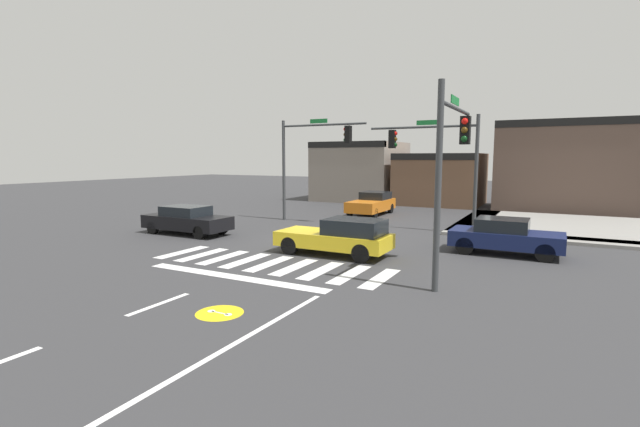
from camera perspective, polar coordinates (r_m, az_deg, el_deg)
name	(u,v)px	position (r m, az deg, el deg)	size (l,w,h in m)	color
ground_plane	(327,243)	(19.89, 0.89, -3.73)	(120.00, 120.00, 0.00)	#353538
crosswalk_near	(269,264)	(16.10, -6.48, -6.36)	(8.86, 2.58, 0.01)	silver
lane_markings	(126,339)	(10.47, -23.48, -14.45)	(6.80, 18.75, 0.01)	white
bike_detector_marking	(220,313)	(11.39, -12.67, -12.26)	(1.17, 1.17, 0.01)	yellow
curb_corner_northeast	(546,226)	(27.06, 26.88, -1.44)	(10.00, 10.60, 0.15)	gray
storefront_row	(456,171)	(37.11, 16.93, 5.21)	(23.50, 6.95, 6.29)	gray
traffic_signal_northeast	(437,153)	(23.52, 14.64, 7.52)	(5.57, 0.32, 5.82)	#383A3D
traffic_signal_southeast	(451,152)	(14.22, 16.40, 7.51)	(0.32, 4.13, 5.83)	#383A3D
traffic_signal_northwest	(311,150)	(26.05, -1.15, 8.05)	(5.37, 0.32, 5.93)	#383A3D
car_yellow	(339,236)	(17.23, 2.47, -2.93)	(4.43, 1.78, 1.45)	gold
car_black	(187,220)	(22.95, -16.61, -0.77)	(4.47, 1.79, 1.39)	black
car_navy	(505,236)	(18.84, 22.52, -2.67)	(4.11, 1.81, 1.40)	#141E4C
car_orange	(372,203)	(29.78, 6.63, 1.28)	(1.91, 4.40, 1.47)	orange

